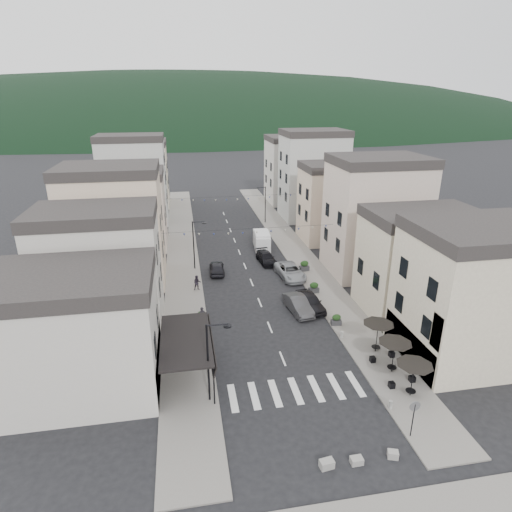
{
  "coord_description": "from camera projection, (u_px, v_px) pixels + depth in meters",
  "views": [
    {
      "loc": [
        -7.15,
        -22.17,
        19.78
      ],
      "look_at": [
        0.34,
        20.08,
        3.5
      ],
      "focal_mm": 30.0,
      "sensor_mm": 36.0,
      "label": 1
    }
  ],
  "objects": [
    {
      "name": "ground",
      "position": [
        303.0,
        410.0,
        28.59
      ],
      "size": [
        700.0,
        700.0,
        0.0
      ],
      "primitive_type": "plane",
      "color": "black",
      "rests_on": "ground"
    },
    {
      "name": "sidewalk_left",
      "position": [
        182.0,
        253.0,
        56.8
      ],
      "size": [
        4.0,
        76.0,
        0.12
      ],
      "primitive_type": "cube",
      "color": "slate",
      "rests_on": "ground"
    },
    {
      "name": "sidewalk_right",
      "position": [
        292.0,
        246.0,
        59.25
      ],
      "size": [
        4.0,
        76.0,
        0.12
      ],
      "primitive_type": "cube",
      "color": "slate",
      "rests_on": "ground"
    },
    {
      "name": "hill_backdrop",
      "position": [
        187.0,
        124.0,
        304.78
      ],
      "size": [
        640.0,
        360.0,
        70.0
      ],
      "primitive_type": "ellipsoid",
      "color": "black",
      "rests_on": "ground"
    },
    {
      "name": "boutique_building",
      "position": [
        67.0,
        340.0,
        29.24
      ],
      "size": [
        12.0,
        8.0,
        8.0
      ],
      "primitive_type": "cube",
      "color": "beige",
      "rests_on": "ground"
    },
    {
      "name": "bistro_building",
      "position": [
        473.0,
        299.0,
        32.86
      ],
      "size": [
        10.0,
        8.0,
        10.0
      ],
      "primitive_type": "cube",
      "color": "#C1B499",
      "rests_on": "ground"
    },
    {
      "name": "boutique_awning",
      "position": [
        189.0,
        340.0,
        30.9
      ],
      "size": [
        3.77,
        7.5,
        3.28
      ],
      "color": "black",
      "rests_on": "ground"
    },
    {
      "name": "buildings_row_left",
      "position": [
        128.0,
        200.0,
        58.81
      ],
      "size": [
        10.2,
        54.16,
        14.0
      ],
      "color": "beige",
      "rests_on": "ground"
    },
    {
      "name": "buildings_row_right",
      "position": [
        332.0,
        193.0,
        62.4
      ],
      "size": [
        10.2,
        54.16,
        14.5
      ],
      "color": "#C1B499",
      "rests_on": "ground"
    },
    {
      "name": "cafe_terrace",
      "position": [
        395.0,
        346.0,
        31.59
      ],
      "size": [
        2.5,
        8.1,
        2.53
      ],
      "color": "black",
      "rests_on": "ground"
    },
    {
      "name": "streetlamp_left_near",
      "position": [
        212.0,
        355.0,
        28.17
      ],
      "size": [
        1.7,
        0.56,
        6.0
      ],
      "color": "black",
      "rests_on": "ground"
    },
    {
      "name": "streetlamp_left_far",
      "position": [
        196.0,
        240.0,
        50.26
      ],
      "size": [
        1.7,
        0.56,
        6.0
      ],
      "color": "black",
      "rests_on": "ground"
    },
    {
      "name": "streetlamp_right_far",
      "position": [
        264.0,
        201.0,
        68.73
      ],
      "size": [
        1.7,
        0.56,
        6.0
      ],
      "color": "black",
      "rests_on": "ground"
    },
    {
      "name": "traffic_sign",
      "position": [
        414.0,
        412.0,
        25.63
      ],
      "size": [
        0.7,
        0.07,
        2.7
      ],
      "color": "black",
      "rests_on": "ground"
    },
    {
      "name": "bollards",
      "position": [
        284.0,
        358.0,
        33.5
      ],
      "size": [
        11.66,
        10.26,
        0.6
      ],
      "color": "gray",
      "rests_on": "ground"
    },
    {
      "name": "bunting_near",
      "position": [
        250.0,
        232.0,
        46.84
      ],
      "size": [
        19.0,
        0.28,
        0.62
      ],
      "color": "black",
      "rests_on": "ground"
    },
    {
      "name": "bunting_far",
      "position": [
        232.0,
        199.0,
        61.57
      ],
      "size": [
        19.0,
        0.28,
        0.62
      ],
      "color": "black",
      "rests_on": "ground"
    },
    {
      "name": "parked_car_a",
      "position": [
        310.0,
        302.0,
        41.75
      ],
      "size": [
        2.42,
        4.84,
        1.58
      ],
      "primitive_type": "imported",
      "rotation": [
        0.0,
        0.0,
        0.12
      ],
      "color": "black",
      "rests_on": "ground"
    },
    {
      "name": "parked_car_b",
      "position": [
        298.0,
        305.0,
        41.2
      ],
      "size": [
        2.21,
        4.78,
        1.52
      ],
      "primitive_type": "imported",
      "rotation": [
        0.0,
        0.0,
        0.13
      ],
      "color": "#343436",
      "rests_on": "ground"
    },
    {
      "name": "parked_car_c",
      "position": [
        290.0,
        271.0,
        48.98
      ],
      "size": [
        3.02,
        5.67,
        1.52
      ],
      "primitive_type": "imported",
      "rotation": [
        0.0,
        0.0,
        0.09
      ],
      "color": "#919599",
      "rests_on": "ground"
    },
    {
      "name": "parked_car_d",
      "position": [
        266.0,
        258.0,
        53.31
      ],
      "size": [
        2.25,
        4.66,
        1.31
      ],
      "primitive_type": "imported",
      "rotation": [
        0.0,
        0.0,
        0.09
      ],
      "color": "black",
      "rests_on": "ground"
    },
    {
      "name": "parked_car_e",
      "position": [
        217.0,
        268.0,
        50.13
      ],
      "size": [
        1.89,
        4.24,
        1.42
      ],
      "primitive_type": "imported",
      "rotation": [
        0.0,
        0.0,
        3.09
      ],
      "color": "black",
      "rests_on": "ground"
    },
    {
      "name": "delivery_van",
      "position": [
        262.0,
        240.0,
        58.23
      ],
      "size": [
        2.39,
        5.12,
        2.38
      ],
      "rotation": [
        0.0,
        0.0,
        -0.09
      ],
      "color": "white",
      "rests_on": "ground"
    },
    {
      "name": "pedestrian_a",
      "position": [
        202.0,
        316.0,
        38.67
      ],
      "size": [
        0.64,
        0.44,
        1.71
      ],
      "primitive_type": "imported",
      "rotation": [
        0.0,
        0.0,
        -0.05
      ],
      "color": "black",
      "rests_on": "sidewalk_left"
    },
    {
      "name": "pedestrian_b",
      "position": [
        197.0,
        283.0,
        45.55
      ],
      "size": [
        0.84,
        0.67,
        1.65
      ],
      "primitive_type": "imported",
      "rotation": [
        0.0,
        0.0,
        0.05
      ],
      "color": "black",
      "rests_on": "sidewalk_left"
    },
    {
      "name": "concrete_block_a",
      "position": [
        327.0,
        464.0,
        24.09
      ],
      "size": [
        0.86,
        0.6,
        0.5
      ],
      "primitive_type": "cube",
      "rotation": [
        0.0,
        0.0,
        0.13
      ],
      "color": "gray",
      "rests_on": "ground"
    },
    {
      "name": "concrete_block_b",
      "position": [
        393.0,
        454.0,
        24.76
      ],
      "size": [
        0.71,
        0.62,
        0.45
      ],
      "primitive_type": "cube",
      "rotation": [
        0.0,
        0.0,
        -0.33
      ],
      "color": "gray",
      "rests_on": "ground"
    },
    {
      "name": "concrete_block_c",
      "position": [
        357.0,
        461.0,
        24.38
      ],
      "size": [
        0.71,
        0.51,
        0.4
      ],
      "primitive_type": "cube",
      "rotation": [
        0.0,
        0.0,
        0.02
      ],
      "color": "gray",
      "rests_on": "ground"
    },
    {
      "name": "planter_la",
      "position": [
        192.0,
        333.0,
        36.49
      ],
      "size": [
        1.08,
        0.77,
        1.09
      ],
      "rotation": [
        0.0,
        0.0,
        -0.27
      ],
      "color": "#2A2A2C",
      "rests_on": "sidewalk_left"
    },
    {
      "name": "planter_lb",
      "position": [
        202.0,
        317.0,
        39.04
      ],
      "size": [
        1.18,
        0.87,
        1.18
      ],
      "rotation": [
        0.0,
        0.0,
        -0.31
      ],
      "color": "#2A2A2C",
      "rests_on": "sidewalk_left"
    },
    {
      "name": "planter_ra",
      "position": [
        336.0,
        320.0,
        38.76
      ],
      "size": [
        0.97,
        0.6,
        1.03
      ],
      "rotation": [
        0.0,
        0.0,
        -0.1
      ],
      "color": "#2E2D30",
      "rests_on": "sidewalk_right"
    },
    {
      "name": "planter_rb",
      "position": [
        314.0,
        288.0,
        45.04
      ],
      "size": [
        1.12,
        0.74,
        1.16
      ],
      "rotation": [
        0.0,
        0.0,
        0.17
      ],
      "color": "#2B2B2D",
      "rests_on": "sidewalk_right"
    },
    {
      "name": "planter_rc",
      "position": [
        304.0,
        266.0,
        50.64
      ],
      "size": [
        1.2,
        0.77,
        1.26
      ],
      "rotation": [
        0.0,
        0.0,
        0.14
      ],
      "color": "#2C2C2E",
      "rests_on": "sidewalk_right"
    }
  ]
}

